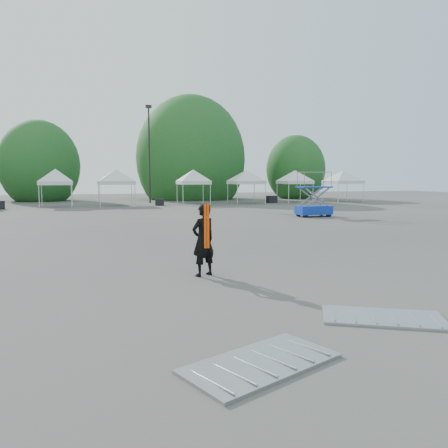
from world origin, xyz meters
name	(u,v)px	position (x,y,z in m)	size (l,w,h in m)	color
ground	(206,261)	(0.00, 0.00, 0.00)	(120.00, 120.00, 0.00)	#474442
light_pole_east	(149,148)	(3.00, 32.00, 5.52)	(0.60, 0.25, 9.80)	black
tree_mid_w	(39,165)	(-8.00, 40.00, 3.93)	(4.16, 4.16, 6.33)	#382314
tree_mid_e	(191,159)	(9.00, 39.00, 4.84)	(5.12, 5.12, 7.79)	#382314
tree_far_e	(296,169)	(22.00, 37.00, 3.63)	(3.84, 3.84, 5.84)	#382314
tent_d	(55,172)	(-5.74, 28.14, 3.06)	(3.92, 3.92, 3.88)	silver
tent_e	(116,172)	(-0.58, 28.57, 3.06)	(4.60, 4.60, 3.88)	silver
tent_f	(193,172)	(6.60, 28.15, 3.06)	(4.02, 4.02, 3.88)	silver
tent_g	(246,173)	(12.05, 28.22, 3.06)	(4.42, 4.42, 3.88)	silver
tent_h	(295,173)	(17.49, 28.33, 3.06)	(4.17, 4.17, 3.88)	silver
tent_extra_8	(343,173)	(22.76, 27.57, 3.06)	(4.61, 4.61, 3.88)	silver
man	(203,240)	(-0.63, -2.00, 0.94)	(0.81, 0.68, 1.87)	black
scissor_lift	(314,194)	(10.87, 12.68, 1.48)	(2.28, 1.16, 2.93)	#0D2CA9
barrier_left	(261,363)	(-1.32, -7.46, 0.03)	(2.39, 1.78, 0.07)	#9FA2A6
barrier_mid	(383,317)	(1.52, -6.34, 0.03)	(2.35, 1.94, 0.07)	#9FA2A6
crate_mid	(160,202)	(3.20, 27.40, 0.31)	(0.79, 0.62, 0.62)	black
crate_east	(272,199)	(14.80, 28.10, 0.37)	(0.95, 0.74, 0.74)	black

